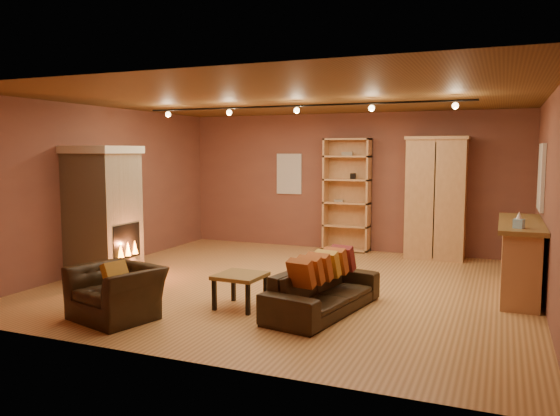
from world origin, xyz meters
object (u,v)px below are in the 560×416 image
at_px(armchair, 116,284).
at_px(loveseat, 323,282).
at_px(fireplace, 103,212).
at_px(coffee_table, 240,279).
at_px(armoire, 436,198).
at_px(bar_counter, 519,257).
at_px(bookcase, 348,194).

bearing_deg(armchair, loveseat, 44.20).
relative_size(loveseat, armchair, 1.75).
relative_size(fireplace, coffee_table, 3.42).
distance_m(armoire, coffee_table, 4.84).
bearing_deg(coffee_table, armchair, -140.46).
height_order(bar_counter, armchair, bar_counter).
relative_size(bookcase, coffee_table, 3.70).
bearing_deg(bar_counter, armchair, -145.82).
bearing_deg(fireplace, bar_counter, 11.95).
height_order(fireplace, armoire, armoire).
height_order(loveseat, coffee_table, loveseat).
xyz_separation_m(fireplace, bookcase, (3.06, 3.73, 0.11)).
height_order(fireplace, bar_counter, fireplace).
relative_size(armchair, coffee_table, 1.82).
height_order(armoire, loveseat, armoire).
xyz_separation_m(bookcase, loveseat, (0.86, -4.30, -0.77)).
distance_m(bookcase, loveseat, 4.46).
distance_m(bar_counter, armchair, 5.53).
bearing_deg(loveseat, coffee_table, 112.56).
relative_size(bookcase, bar_counter, 1.05).
bearing_deg(coffee_table, armoire, 65.76).
bearing_deg(bar_counter, bookcase, 142.88).
bearing_deg(armoire, fireplace, -143.60).
height_order(bar_counter, loveseat, bar_counter).
xyz_separation_m(fireplace, armoire, (4.82, 3.56, 0.10)).
height_order(armchair, coffee_table, armchair).
bearing_deg(coffee_table, loveseat, 11.91).
bearing_deg(loveseat, bookcase, 22.00).
distance_m(fireplace, armchair, 2.52).
bearing_deg(loveseat, bar_counter, -40.07).
bearing_deg(armchair, bookcase, 91.84).
relative_size(bookcase, loveseat, 1.16).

